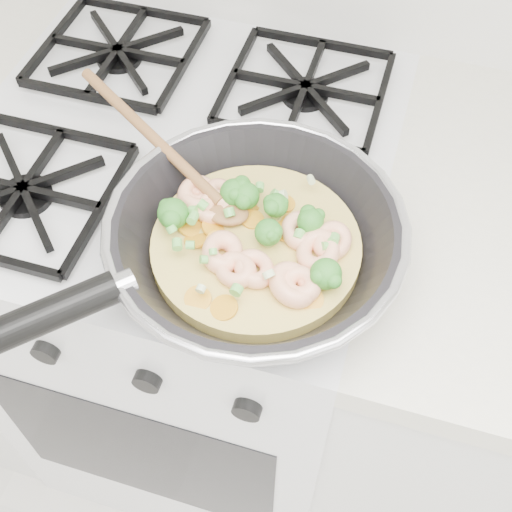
# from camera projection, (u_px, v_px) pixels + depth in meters

# --- Properties ---
(stove) EXTENTS (0.60, 0.60, 0.92)m
(stove) POSITION_uv_depth(u_px,v_px,m) (197.00, 309.00, 1.28)
(stove) COLOR white
(stove) RESTS_ON ground
(skillet) EXTENTS (0.45, 0.42, 0.09)m
(skillet) POSITION_uv_depth(u_px,v_px,m) (252.00, 240.00, 0.75)
(skillet) COLOR black
(skillet) RESTS_ON stove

